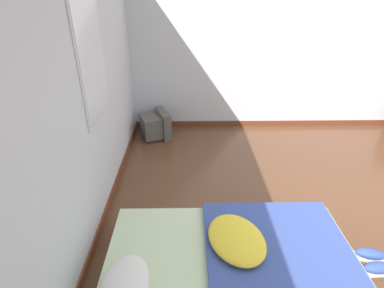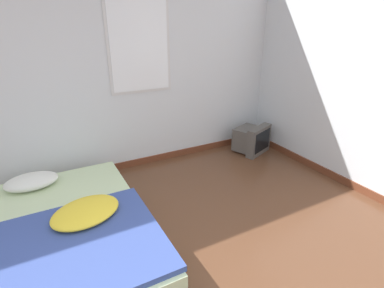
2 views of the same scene
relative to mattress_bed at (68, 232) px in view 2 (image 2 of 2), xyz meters
The scene contains 3 objects.
wall_back 1.75m from the mattress_bed, 75.22° to the left, with size 7.97×0.08×2.60m.
mattress_bed is the anchor object (origin of this frame).
crt_tv 2.85m from the mattress_bed, 17.73° to the left, with size 0.57×0.54×0.42m.
Camera 2 is at (-0.37, -0.81, 1.88)m, focal length 28.00 mm.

